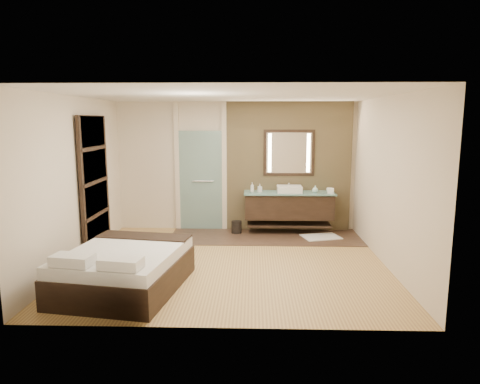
{
  "coord_description": "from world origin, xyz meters",
  "views": [
    {
      "loc": [
        0.36,
        -6.75,
        2.32
      ],
      "look_at": [
        0.13,
        0.6,
        1.08
      ],
      "focal_mm": 32.0,
      "sensor_mm": 36.0,
      "label": 1
    }
  ],
  "objects_px": {
    "bed": "(125,269)",
    "waste_bin": "(236,227)",
    "mirror_unit": "(289,153)",
    "vanity": "(289,206)"
  },
  "relations": [
    {
      "from": "vanity",
      "to": "waste_bin",
      "type": "xyz_separation_m",
      "value": [
        -1.08,
        -0.07,
        -0.45
      ]
    },
    {
      "from": "bed",
      "to": "waste_bin",
      "type": "distance_m",
      "value": 3.33
    },
    {
      "from": "vanity",
      "to": "mirror_unit",
      "type": "distance_m",
      "value": 1.1
    },
    {
      "from": "bed",
      "to": "waste_bin",
      "type": "xyz_separation_m",
      "value": [
        1.43,
        3.0,
        -0.16
      ]
    },
    {
      "from": "mirror_unit",
      "to": "waste_bin",
      "type": "relative_size",
      "value": 4.05
    },
    {
      "from": "waste_bin",
      "to": "mirror_unit",
      "type": "bearing_deg",
      "value": 15.82
    },
    {
      "from": "bed",
      "to": "mirror_unit",
      "type": "bearing_deg",
      "value": 61.79
    },
    {
      "from": "vanity",
      "to": "bed",
      "type": "relative_size",
      "value": 0.91
    },
    {
      "from": "bed",
      "to": "waste_bin",
      "type": "height_order",
      "value": "bed"
    },
    {
      "from": "vanity",
      "to": "waste_bin",
      "type": "distance_m",
      "value": 1.17
    }
  ]
}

